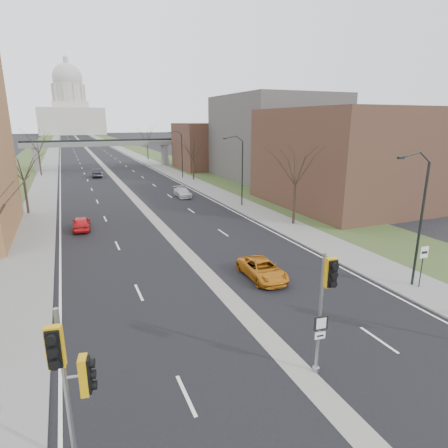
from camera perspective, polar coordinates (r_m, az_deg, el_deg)
ground at (r=16.87m, az=14.53°, el=-23.76°), size 700.00×700.00×0.00m
road_surface at (r=160.65m, az=-20.22°, el=10.79°), size 20.00×600.00×0.01m
median_strip at (r=160.65m, az=-20.22°, el=10.79°), size 1.20×600.00×0.02m
sidewalk_right at (r=161.73m, az=-15.91°, el=11.19°), size 4.00×600.00×0.12m
sidewalk_left at (r=160.47m, az=-24.56°, el=10.37°), size 4.00×600.00×0.12m
grass_verge_right at (r=162.60m, az=-13.78°, el=11.35°), size 8.00×600.00×0.10m
grass_verge_left at (r=160.71m, az=-26.72°, el=10.12°), size 8.00×600.00×0.10m
commercial_block_near at (r=50.25m, az=17.71°, el=9.58°), size 16.00×20.00×12.00m
commercial_block_mid at (r=72.07m, az=7.70°, el=12.93°), size 18.00×22.00×15.00m
commercial_block_far at (r=85.86m, az=-2.13°, el=11.77°), size 14.00×14.00×10.00m
pedestrian_bridge at (r=90.66m, az=-17.86°, el=11.15°), size 34.00×3.00×6.45m
capitol at (r=330.29m, az=-22.33°, el=15.77°), size 48.00×42.00×55.75m
streetlight_near at (r=25.50m, az=27.35°, el=5.68°), size 2.61×0.20×8.70m
streetlight_mid at (r=46.50m, az=1.92°, el=11.05°), size 2.61×0.20×8.70m
streetlight_far at (r=70.90m, az=-7.13°, el=12.47°), size 2.61×0.20×8.70m
tree_left_b at (r=48.49m, az=-28.53°, el=8.53°), size 6.75×6.75×8.81m
tree_left_c at (r=82.28m, az=-26.63°, el=11.45°), size 7.65×7.65×9.99m
tree_right_a at (r=38.80m, az=10.96°, el=9.43°), size 7.20×7.20×9.40m
tree_right_b at (r=68.70m, az=-4.75°, el=11.49°), size 6.30×6.30×8.22m
tree_right_c at (r=107.31m, az=-11.69°, el=13.30°), size 7.65×7.65×9.99m
signal_pole_left at (r=12.27m, az=-22.45°, el=-20.10°), size 1.14×0.93×5.55m
signal_pole_median at (r=15.78m, az=15.24°, el=-10.30°), size 0.63×0.91×5.48m
speed_limit_sign at (r=27.03m, az=28.04°, el=-4.78°), size 0.60×0.09×2.77m
car_left_near at (r=39.85m, az=-20.91°, el=0.14°), size 1.92×4.20×1.39m
car_left_far at (r=76.84m, az=-18.84°, el=7.37°), size 1.84×4.84×1.57m
car_right_near at (r=26.09m, az=5.87°, el=-6.88°), size 2.23×4.71×1.30m
car_right_mid at (r=53.89m, az=-6.36°, el=4.82°), size 1.85×4.52×1.31m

